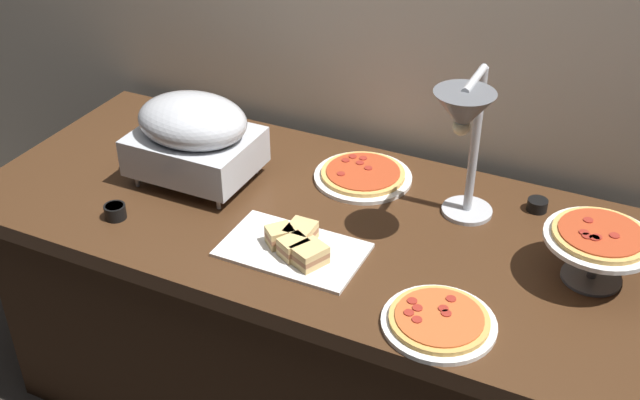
# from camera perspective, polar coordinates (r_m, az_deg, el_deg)

# --- Properties ---
(back_wall) EXTENTS (4.40, 0.04, 2.40)m
(back_wall) POSITION_cam_1_polar(r_m,az_deg,el_deg) (2.42, 4.41, 13.91)
(back_wall) COLOR beige
(back_wall) RESTS_ON ground_plane
(buffet_table) EXTENTS (1.90, 0.84, 0.76)m
(buffet_table) POSITION_cam_1_polar(r_m,az_deg,el_deg) (2.43, -0.85, -8.22)
(buffet_table) COLOR #422816
(buffet_table) RESTS_ON ground_plane
(chafing_dish) EXTENTS (0.35, 0.27, 0.27)m
(chafing_dish) POSITION_cam_1_polar(r_m,az_deg,el_deg) (2.30, -9.08, 4.65)
(chafing_dish) COLOR #B7BABF
(chafing_dish) RESTS_ON buffet_table
(heat_lamp) EXTENTS (0.15, 0.31, 0.44)m
(heat_lamp) POSITION_cam_1_polar(r_m,az_deg,el_deg) (1.96, 10.38, 5.46)
(heat_lamp) COLOR #B7BABF
(heat_lamp) RESTS_ON buffet_table
(pizza_plate_front) EXTENTS (0.27, 0.27, 0.03)m
(pizza_plate_front) POSITION_cam_1_polar(r_m,az_deg,el_deg) (1.84, 8.56, -8.62)
(pizza_plate_front) COLOR white
(pizza_plate_front) RESTS_ON buffet_table
(pizza_plate_center) EXTENTS (0.29, 0.29, 0.03)m
(pizza_plate_center) POSITION_cam_1_polar(r_m,az_deg,el_deg) (2.35, 3.11, 1.80)
(pizza_plate_center) COLOR white
(pizza_plate_center) RESTS_ON buffet_table
(pizza_plate_raised_stand) EXTENTS (0.27, 0.27, 0.15)m
(pizza_plate_raised_stand) POSITION_cam_1_polar(r_m,az_deg,el_deg) (2.01, 19.48, -2.83)
(pizza_plate_raised_stand) COLOR #595B60
(pizza_plate_raised_stand) RESTS_ON buffet_table
(sandwich_platter) EXTENTS (0.37, 0.22, 0.06)m
(sandwich_platter) POSITION_cam_1_polar(r_m,az_deg,el_deg) (2.03, -1.80, -3.36)
(sandwich_platter) COLOR white
(sandwich_platter) RESTS_ON buffet_table
(sauce_cup_near) EXTENTS (0.06, 0.06, 0.04)m
(sauce_cup_near) POSITION_cam_1_polar(r_m,az_deg,el_deg) (2.24, -14.54, -0.78)
(sauce_cup_near) COLOR black
(sauce_cup_near) RESTS_ON buffet_table
(sauce_cup_far) EXTENTS (0.06, 0.06, 0.03)m
(sauce_cup_far) POSITION_cam_1_polar(r_m,az_deg,el_deg) (2.28, 15.39, -0.32)
(sauce_cup_far) COLOR black
(sauce_cup_far) RESTS_ON buffet_table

